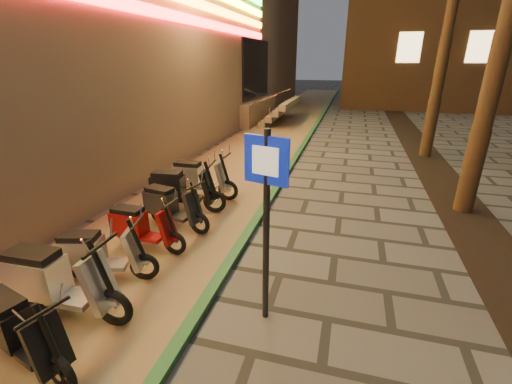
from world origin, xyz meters
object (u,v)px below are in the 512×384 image
(scooter_9, at_px, (170,206))
(scooter_10, at_px, (179,189))
(scooter_6, at_px, (54,281))
(pedestrian_sign, at_px, (266,204))
(scooter_8, at_px, (140,227))
(scooter_11, at_px, (198,178))
(scooter_7, at_px, (97,254))
(scooter_5, at_px, (19,330))

(scooter_9, bearing_deg, scooter_10, 115.15)
(scooter_6, distance_m, scooter_9, 2.83)
(scooter_6, bearing_deg, pedestrian_sign, 12.82)
(scooter_8, bearing_deg, scooter_11, 93.24)
(scooter_10, distance_m, scooter_11, 0.89)
(scooter_6, height_order, scooter_8, scooter_6)
(pedestrian_sign, height_order, scooter_11, pedestrian_sign)
(scooter_8, relative_size, scooter_11, 0.88)
(scooter_6, bearing_deg, scooter_11, 87.87)
(scooter_9, bearing_deg, pedestrian_sign, -27.57)
(scooter_9, bearing_deg, scooter_8, -83.36)
(scooter_10, bearing_deg, pedestrian_sign, -53.78)
(pedestrian_sign, relative_size, scooter_11, 1.54)
(scooter_7, bearing_deg, scooter_5, -95.83)
(scooter_6, relative_size, scooter_11, 1.06)
(scooter_8, height_order, scooter_9, scooter_9)
(scooter_7, xyz_separation_m, scooter_8, (0.09, 1.03, -0.01))
(pedestrian_sign, xyz_separation_m, scooter_5, (-2.49, -1.48, -1.22))
(scooter_5, distance_m, scooter_7, 1.62)
(scooter_7, bearing_deg, scooter_6, -103.34)
(pedestrian_sign, distance_m, scooter_5, 3.14)
(scooter_5, height_order, scooter_8, scooter_5)
(scooter_10, bearing_deg, scooter_8, -93.87)
(scooter_8, distance_m, scooter_11, 2.65)
(scooter_11, bearing_deg, scooter_5, -87.52)
(scooter_10, bearing_deg, scooter_5, -93.68)
(scooter_7, relative_size, scooter_9, 0.97)
(scooter_5, xyz_separation_m, scooter_6, (-0.23, 0.76, 0.08))
(scooter_7, height_order, scooter_11, scooter_11)
(scooter_9, distance_m, scooter_11, 1.70)
(pedestrian_sign, xyz_separation_m, scooter_10, (-2.76, 2.91, -1.15))
(scooter_5, bearing_deg, scooter_10, 108.37)
(scooter_5, bearing_deg, scooter_7, 114.01)
(scooter_5, relative_size, scooter_8, 1.03)
(scooter_7, bearing_deg, scooter_10, 75.26)
(scooter_6, xyz_separation_m, scooter_7, (-0.02, 0.84, -0.08))
(scooter_8, bearing_deg, scooter_7, -92.80)
(scooter_6, distance_m, scooter_8, 1.88)
(scooter_6, distance_m, scooter_7, 0.85)
(scooter_7, xyz_separation_m, scooter_9, (0.18, 1.98, 0.01))
(pedestrian_sign, relative_size, scooter_5, 1.71)
(scooter_6, bearing_deg, scooter_10, 88.69)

